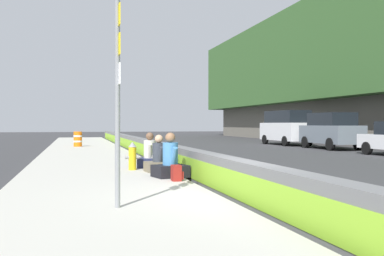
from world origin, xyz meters
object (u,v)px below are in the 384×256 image
Objects in this scene: backpack at (177,173)px; parked_car_fourth at (331,130)px; seated_person_rear at (150,156)px; construction_barrel at (78,139)px; fire_hydrant at (132,156)px; route_sign_post at (118,86)px; seated_person_foreground at (170,163)px; seated_person_middle at (159,160)px; parked_car_midline at (286,127)px.

backpack is 18.80m from parked_car_fourth.
seated_person_rear is 14.56m from construction_barrel.
parked_car_fourth reaches higher than fire_hydrant.
route_sign_post is 21.23m from construction_barrel.
seated_person_rear is (2.75, 0.10, -0.01)m from seated_person_foreground.
seated_person_foreground reaches higher than construction_barrel.
seated_person_foreground is at bearing -178.15° from seated_person_middle.
seated_person_foreground is 0.25× the size of parked_car_fourth.
construction_barrel reaches higher than backpack.
parked_car_midline is (16.77, -12.86, 0.86)m from seated_person_middle.
route_sign_post is 7.20m from seated_person_rear.
construction_barrel is 15.16m from parked_car_midline.
seated_person_rear is 0.23× the size of parked_car_midline.
seated_person_foreground is at bearing -177.93° from seated_person_rear.
backpack is (-2.24, -0.03, -0.15)m from seated_person_middle.
backpack is at bearing -172.77° from construction_barrel.
fire_hydrant is at bearing 20.02° from seated_person_foreground.
route_sign_post reaches higher than construction_barrel.
seated_person_middle reaches higher than backpack.
seated_person_foreground is at bearing -24.05° from route_sign_post.
seated_person_rear is at bearing -14.05° from route_sign_post.
route_sign_post is 2.98× the size of seated_person_foreground.
seated_person_rear is at bearing 2.07° from seated_person_foreground.
route_sign_post is 22.36m from parked_car_fourth.
route_sign_post is at bearing 162.17° from seated_person_middle.
route_sign_post is at bearing 170.39° from fire_hydrant.
seated_person_rear reaches higher than fire_hydrant.
parked_car_fourth is (9.91, -13.15, 0.68)m from seated_person_rear.
parked_car_fourth is at bearing -41.65° from route_sign_post.
seated_person_rear is 20.14m from parked_car_midline.
construction_barrel is (17.97, 2.28, 0.28)m from backpack.
construction_barrel is (15.06, 1.53, 0.03)m from fire_hydrant.
route_sign_post reaches higher than seated_person_rear.
construction_barrel is at bearing 7.23° from backpack.
backpack is (-3.58, -0.08, -0.17)m from seated_person_rear.
construction_barrel is (14.39, 2.20, 0.12)m from seated_person_rear.
seated_person_foreground is at bearing 134.15° from parked_car_fourth.
route_sign_post is 6.41m from fire_hydrant.
fire_hydrant is 2.20× the size of backpack.
construction_barrel is at bearing 8.67° from seated_person_rear.
fire_hydrant is at bearing 139.86° from parked_car_midline.
backpack is at bearing -178.64° from seated_person_rear.
route_sign_post is at bearing 150.87° from backpack.
seated_person_foreground is 1.04× the size of seated_person_rear.
parked_car_midline is at bearing -35.17° from seated_person_foreground.
seated_person_foreground is at bearing -172.38° from construction_barrel.
seated_person_foreground is 3.02× the size of backpack.
seated_person_rear reaches higher than backpack.
parked_car_midline reaches higher than seated_person_foreground.
parked_car_fourth is 5.53m from parked_car_midline.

